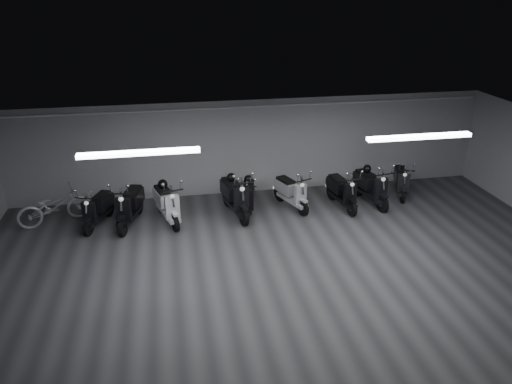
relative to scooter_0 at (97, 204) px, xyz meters
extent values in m
cube|color=#38383B|center=(4.34, -3.48, -0.63)|extent=(14.00, 10.00, 0.01)
cube|color=gray|center=(4.34, -3.48, 2.18)|extent=(14.00, 10.00, 0.01)
cube|color=#9D9DA0|center=(4.34, 1.53, 0.78)|extent=(14.00, 0.01, 2.80)
cube|color=white|center=(1.34, -2.48, 2.12)|extent=(2.40, 0.18, 0.08)
cube|color=white|center=(7.34, -2.48, 2.12)|extent=(2.40, 0.18, 0.08)
cylinder|color=white|center=(4.34, 1.44, 2.00)|extent=(13.60, 0.05, 0.05)
imported|color=silver|center=(-1.14, 0.35, -0.03)|extent=(1.94, 1.27, 1.18)
sphere|color=black|center=(1.69, 0.14, 0.36)|extent=(0.26, 0.26, 0.26)
sphere|color=black|center=(3.52, 0.21, 0.39)|extent=(0.23, 0.23, 0.23)
sphere|color=black|center=(4.00, 0.29, 0.27)|extent=(0.25, 0.25, 0.25)
sphere|color=black|center=(7.42, 0.27, 0.35)|extent=(0.24, 0.24, 0.24)
camera|label=1|loc=(1.95, -11.93, 5.24)|focal=34.25mm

